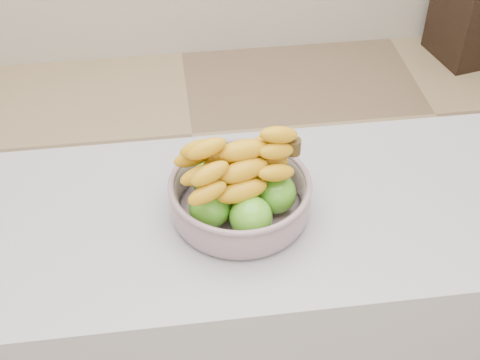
{
  "coord_description": "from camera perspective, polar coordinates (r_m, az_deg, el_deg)",
  "views": [
    {
      "loc": [
        -0.11,
        -1.36,
        1.98
      ],
      "look_at": [
        0.04,
        -0.26,
        1.0
      ],
      "focal_mm": 50.0,
      "sensor_mm": 36.0,
      "label": 1
    }
  ],
  "objects": [
    {
      "name": "ground",
      "position": [
        2.41,
        -1.7,
        -14.0
      ],
      "size": [
        4.0,
        4.0,
        0.0
      ],
      "primitive_type": "plane",
      "color": "tan",
      "rests_on": "ground"
    },
    {
      "name": "fruit_bowl",
      "position": [
        1.51,
        -0.01,
        -1.02
      ],
      "size": [
        0.33,
        0.33,
        0.21
      ],
      "rotation": [
        0.0,
        0.0,
        0.16
      ],
      "color": "#98A6B7",
      "rests_on": "counter"
    },
    {
      "name": "counter",
      "position": [
        1.89,
        -1.08,
        -12.67
      ],
      "size": [
        2.0,
        0.6,
        0.9
      ],
      "primitive_type": "cube",
      "color": "#9D9CA5",
      "rests_on": "ground"
    }
  ]
}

